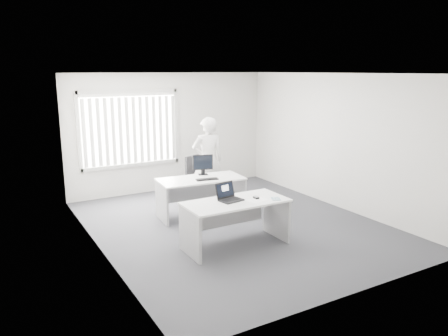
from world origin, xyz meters
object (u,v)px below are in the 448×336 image
laptop (231,192)px  office_chair (197,186)px  person (208,160)px  desk_far (201,189)px  monitor (203,165)px  desk_near (236,214)px

laptop → office_chair: bearing=65.3°
person → laptop: (-0.82, -2.37, -0.02)m
desk_far → monitor: (0.18, 0.26, 0.42)m
monitor → desk_far: bearing=-109.1°
desk_far → laptop: (-0.28, -1.64, 0.37)m
desk_far → laptop: size_ratio=4.73×
desk_far → laptop: bearing=-95.1°
monitor → laptop: bearing=-87.9°
laptop → monitor: 1.96m
desk_near → monitor: 2.02m
person → monitor: person is taller
desk_near → laptop: (-0.06, 0.04, 0.36)m
desk_near → laptop: 0.37m
desk_near → desk_far: desk_near is taller
office_chair → laptop: size_ratio=2.72×
desk_far → monitor: monitor is taller
desk_far → laptop: laptop is taller
desk_near → person: (0.76, 2.41, 0.38)m
laptop → monitor: monitor is taller
person → desk_far: bearing=64.2°
office_chair → person: 0.71m
laptop → monitor: bearing=66.6°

